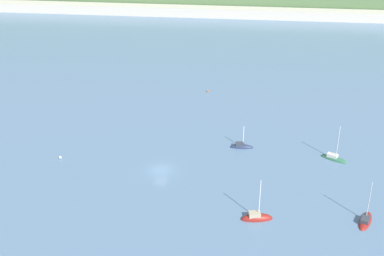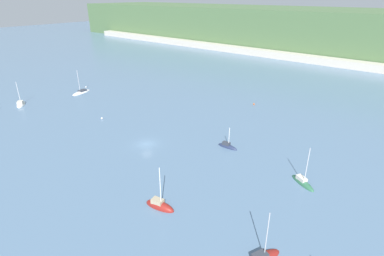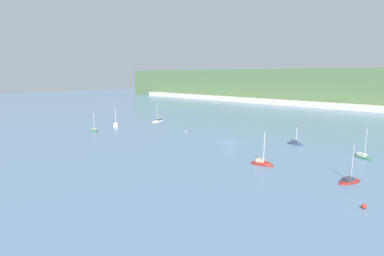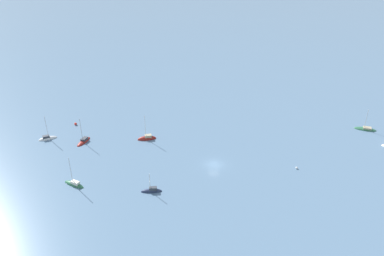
{
  "view_description": "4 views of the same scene",
  "coord_description": "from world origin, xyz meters",
  "px_view_note": "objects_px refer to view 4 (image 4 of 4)",
  "views": [
    {
      "loc": [
        15.34,
        -84.92,
        52.28
      ],
      "look_at": [
        4.68,
        11.31,
        3.52
      ],
      "focal_mm": 50.0,
      "sensor_mm": 36.0,
      "label": 1
    },
    {
      "loc": [
        46.61,
        -39.41,
        31.17
      ],
      "look_at": [
        6.03,
        8.88,
        2.7
      ],
      "focal_mm": 28.0,
      "sensor_mm": 36.0,
      "label": 2
    },
    {
      "loc": [
        49.74,
        -70.46,
        19.74
      ],
      "look_at": [
        -15.23,
        -0.23,
        2.48
      ],
      "focal_mm": 28.0,
      "sensor_mm": 36.0,
      "label": 3
    },
    {
      "loc": [
        7.09,
        78.42,
        52.14
      ],
      "look_at": [
        5.29,
        -12.52,
        3.85
      ],
      "focal_mm": 35.0,
      "sensor_mm": 36.0,
      "label": 4
    }
  ],
  "objects_px": {
    "sailboat_0": "(365,129)",
    "mooring_buoy_1": "(297,168)",
    "sailboat_5": "(152,191)",
    "sailboat_6": "(147,139)",
    "mooring_buoy_3": "(76,124)",
    "sailboat_1": "(84,141)",
    "sailboat_4": "(74,184)",
    "sailboat_3": "(48,139)"
  },
  "relations": [
    {
      "from": "sailboat_0",
      "to": "mooring_buoy_1",
      "type": "bearing_deg",
      "value": 57.43
    },
    {
      "from": "sailboat_5",
      "to": "sailboat_6",
      "type": "relative_size",
      "value": 0.66
    },
    {
      "from": "sailboat_0",
      "to": "mooring_buoy_3",
      "type": "bearing_deg",
      "value": 16.54
    },
    {
      "from": "sailboat_1",
      "to": "sailboat_4",
      "type": "distance_m",
      "value": 20.01
    },
    {
      "from": "sailboat_1",
      "to": "sailboat_5",
      "type": "distance_m",
      "value": 30.63
    },
    {
      "from": "sailboat_1",
      "to": "sailboat_4",
      "type": "relative_size",
      "value": 0.99
    },
    {
      "from": "sailboat_3",
      "to": "sailboat_1",
      "type": "bearing_deg",
      "value": -33.66
    },
    {
      "from": "sailboat_0",
      "to": "mooring_buoy_1",
      "type": "relative_size",
      "value": 13.17
    },
    {
      "from": "sailboat_1",
      "to": "sailboat_4",
      "type": "height_order",
      "value": "sailboat_4"
    },
    {
      "from": "sailboat_1",
      "to": "sailboat_4",
      "type": "bearing_deg",
      "value": 28.5
    },
    {
      "from": "sailboat_6",
      "to": "mooring_buoy_3",
      "type": "relative_size",
      "value": 10.86
    },
    {
      "from": "sailboat_1",
      "to": "mooring_buoy_3",
      "type": "height_order",
      "value": "sailboat_1"
    },
    {
      "from": "sailboat_3",
      "to": "sailboat_6",
      "type": "relative_size",
      "value": 0.93
    },
    {
      "from": "sailboat_4",
      "to": "mooring_buoy_3",
      "type": "height_order",
      "value": "sailboat_4"
    },
    {
      "from": "sailboat_5",
      "to": "mooring_buoy_3",
      "type": "height_order",
      "value": "sailboat_5"
    },
    {
      "from": "sailboat_1",
      "to": "sailboat_5",
      "type": "height_order",
      "value": "sailboat_1"
    },
    {
      "from": "sailboat_0",
      "to": "sailboat_3",
      "type": "relative_size",
      "value": 0.9
    },
    {
      "from": "sailboat_5",
      "to": "mooring_buoy_1",
      "type": "distance_m",
      "value": 36.09
    },
    {
      "from": "sailboat_3",
      "to": "sailboat_6",
      "type": "bearing_deg",
      "value": -25.02
    },
    {
      "from": "sailboat_0",
      "to": "sailboat_1",
      "type": "xyz_separation_m",
      "value": [
        81.42,
        5.71,
        0.05
      ]
    },
    {
      "from": "sailboat_6",
      "to": "mooring_buoy_3",
      "type": "height_order",
      "value": "sailboat_6"
    },
    {
      "from": "sailboat_1",
      "to": "sailboat_6",
      "type": "height_order",
      "value": "sailboat_6"
    },
    {
      "from": "mooring_buoy_3",
      "to": "mooring_buoy_1",
      "type": "bearing_deg",
      "value": 157.86
    },
    {
      "from": "sailboat_4",
      "to": "sailboat_5",
      "type": "xyz_separation_m",
      "value": [
        -18.08,
        2.84,
        -0.01
      ]
    },
    {
      "from": "sailboat_0",
      "to": "sailboat_1",
      "type": "height_order",
      "value": "sailboat_1"
    },
    {
      "from": "sailboat_4",
      "to": "sailboat_6",
      "type": "bearing_deg",
      "value": -96.39
    },
    {
      "from": "mooring_buoy_3",
      "to": "sailboat_1",
      "type": "bearing_deg",
      "value": 115.17
    },
    {
      "from": "sailboat_3",
      "to": "sailboat_4",
      "type": "height_order",
      "value": "sailboat_4"
    },
    {
      "from": "sailboat_1",
      "to": "mooring_buoy_3",
      "type": "distance_m",
      "value": 11.4
    },
    {
      "from": "sailboat_5",
      "to": "mooring_buoy_3",
      "type": "relative_size",
      "value": 7.16
    },
    {
      "from": "sailboat_0",
      "to": "sailboat_1",
      "type": "relative_size",
      "value": 0.89
    },
    {
      "from": "sailboat_4",
      "to": "sailboat_5",
      "type": "relative_size",
      "value": 1.45
    },
    {
      "from": "mooring_buoy_3",
      "to": "sailboat_6",
      "type": "bearing_deg",
      "value": 157.81
    },
    {
      "from": "sailboat_0",
      "to": "sailboat_6",
      "type": "distance_m",
      "value": 64.13
    },
    {
      "from": "sailboat_6",
      "to": "mooring_buoy_1",
      "type": "relative_size",
      "value": 15.76
    },
    {
      "from": "sailboat_3",
      "to": "mooring_buoy_1",
      "type": "bearing_deg",
      "value": -37.45
    },
    {
      "from": "sailboat_3",
      "to": "sailboat_4",
      "type": "bearing_deg",
      "value": -82.73
    },
    {
      "from": "mooring_buoy_1",
      "to": "mooring_buoy_3",
      "type": "xyz_separation_m",
      "value": [
        60.5,
        -24.62,
        0.12
      ]
    },
    {
      "from": "sailboat_6",
      "to": "mooring_buoy_3",
      "type": "distance_m",
      "value": 24.08
    },
    {
      "from": "sailboat_6",
      "to": "mooring_buoy_1",
      "type": "height_order",
      "value": "sailboat_6"
    },
    {
      "from": "sailboat_5",
      "to": "mooring_buoy_3",
      "type": "bearing_deg",
      "value": -54.93
    },
    {
      "from": "sailboat_1",
      "to": "sailboat_0",
      "type": "bearing_deg",
      "value": 115.4
    }
  ]
}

